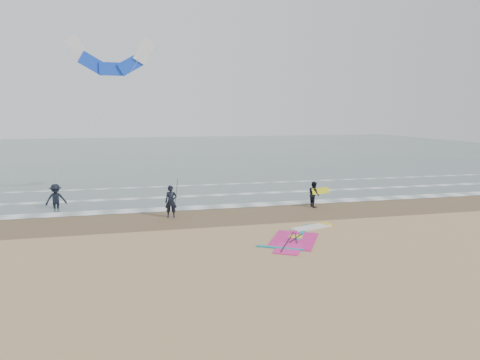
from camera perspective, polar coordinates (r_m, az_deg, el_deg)
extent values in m
plane|color=tan|center=(19.55, 3.47, -8.62)|extent=(120.00, 120.00, 0.00)
cube|color=#47605E|center=(66.33, -8.48, 3.78)|extent=(120.00, 80.00, 0.02)
cube|color=brown|center=(25.15, -0.45, -4.60)|extent=(120.00, 5.00, 0.01)
cube|color=white|center=(27.24, -1.47, -3.49)|extent=(120.00, 1.20, 0.02)
cube|color=white|center=(30.89, -2.90, -2.00)|extent=(120.00, 0.70, 0.02)
cube|color=white|center=(35.26, -4.21, -0.64)|extent=(120.00, 0.50, 0.01)
cube|color=white|center=(22.48, 9.47, -6.24)|extent=(2.30, 1.22, 0.11)
cube|color=yellow|center=(23.14, 11.44, -5.84)|extent=(0.55, 0.64, 0.12)
cube|color=#ED1D86|center=(20.31, 7.18, -7.95)|extent=(3.14, 3.47, 0.04)
cube|color=#ED1D86|center=(19.05, 6.49, -9.08)|extent=(1.74, 1.94, 0.04)
cube|color=#0C8C99|center=(21.67, 8.34, -6.88)|extent=(1.61, 2.58, 0.04)
cube|color=#0C8C99|center=(19.10, 5.28, -9.01)|extent=(1.88, 1.20, 0.04)
cube|color=yellow|center=(20.81, 7.45, -7.53)|extent=(0.81, 0.78, 0.05)
cylinder|color=black|center=(20.03, 6.39, -8.10)|extent=(1.66, 2.82, 0.05)
cylinder|color=black|center=(20.52, 7.48, -7.64)|extent=(1.11, 1.22, 0.04)
cylinder|color=black|center=(20.52, 7.48, -7.64)|extent=(0.53, 1.55, 0.04)
imported|color=black|center=(24.53, -9.19, -2.86)|extent=(0.72, 0.52, 1.85)
imported|color=black|center=(27.41, 9.83, -1.87)|extent=(0.63, 0.80, 1.62)
imported|color=black|center=(28.67, -23.37, -1.70)|extent=(1.39, 1.04, 1.92)
cylinder|color=black|center=(24.47, -8.51, -1.85)|extent=(0.17, 0.86, 1.82)
cube|color=yellow|center=(27.44, 10.69, -1.43)|extent=(1.30, 0.51, 0.39)
cube|color=white|center=(31.32, -20.88, 16.03)|extent=(1.60, 0.28, 1.89)
cube|color=blue|center=(31.12, -19.06, 14.48)|extent=(1.89, 0.31, 1.59)
cube|color=blue|center=(30.99, -16.67, 14.00)|extent=(1.67, 0.28, 0.87)
cube|color=blue|center=(30.98, -14.32, 14.72)|extent=(1.89, 0.31, 1.59)
cube|color=white|center=(31.09, -12.64, 16.45)|extent=(1.60, 0.28, 1.89)
cylinder|color=beige|center=(29.63, -22.12, 7.91)|extent=(1.39, 3.07, 8.75)
cylinder|color=beige|center=(29.38, -17.92, 8.12)|extent=(5.71, 3.07, 8.76)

